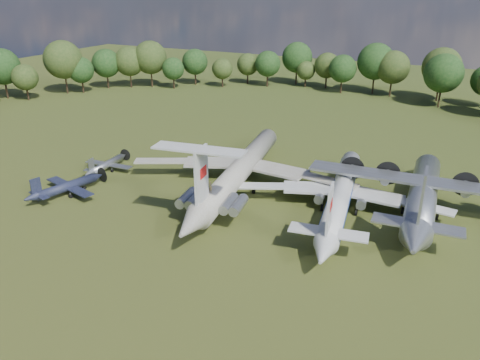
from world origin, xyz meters
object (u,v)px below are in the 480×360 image
at_px(tu104_jet, 341,197).
at_px(small_prop_northwest, 107,166).
at_px(an12_transport, 422,198).
at_px(person_on_il62, 210,187).
at_px(il62_airliner, 241,173).
at_px(small_prop_west, 67,189).

relative_size(tu104_jet, small_prop_northwest, 3.31).
relative_size(an12_transport, person_on_il62, 23.64).
distance_m(il62_airliner, small_prop_west, 28.51).
relative_size(il62_airliner, tu104_jet, 1.18).
height_order(small_prop_northwest, person_on_il62, person_on_il62).
xyz_separation_m(an12_transport, small_prop_west, (-52.47, -18.47, -1.40)).
height_order(tu104_jet, small_prop_west, tu104_jet).
distance_m(il62_airliner, small_prop_northwest, 25.65).
distance_m(tu104_jet, small_prop_northwest, 42.85).
xyz_separation_m(tu104_jet, small_prop_northwest, (-42.72, -3.08, -1.19)).
height_order(an12_transport, small_prop_northwest, an12_transport).
bearing_deg(small_prop_west, small_prop_northwest, 111.02).
bearing_deg(tu104_jet, small_prop_northwest, 175.70).
height_order(tu104_jet, person_on_il62, person_on_il62).
distance_m(small_prop_west, small_prop_northwest, 11.32).
bearing_deg(an12_transport, il62_airliner, -177.13).
xyz_separation_m(il62_airliner, an12_transport, (28.62, 2.92, 0.05)).
xyz_separation_m(tu104_jet, person_on_il62, (-15.42, -12.48, 3.63)).
relative_size(tu104_jet, small_prop_west, 2.78).
bearing_deg(an12_transport, person_on_il62, -150.88).
xyz_separation_m(small_prop_west, person_on_il62, (25.92, 1.84, 4.64)).
bearing_deg(il62_airliner, small_prop_northwest, -178.85).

